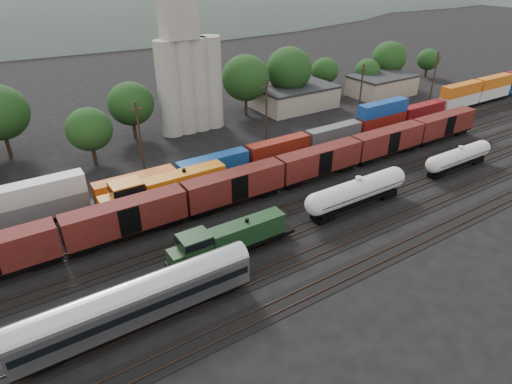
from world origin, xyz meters
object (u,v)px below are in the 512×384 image
passenger_coach (138,301)px  green_locomotive (226,240)px  grain_silo (189,75)px  tank_car_a (357,191)px  orange_locomotive (163,189)px

passenger_coach → green_locomotive: bearing=22.4°
green_locomotive → grain_silo: bearing=70.0°
tank_car_a → passenger_coach: size_ratio=0.78×
tank_car_a → orange_locomotive: 27.00m
green_locomotive → tank_car_a: (20.71, 0.00, 0.31)m
green_locomotive → orange_locomotive: 15.10m
green_locomotive → passenger_coach: (-12.14, -5.00, 0.72)m
green_locomotive → passenger_coach: bearing=-157.6°
tank_car_a → passenger_coach: (-32.86, -5.00, 0.40)m
tank_car_a → grain_silo: (-5.76, 41.00, 8.50)m
tank_car_a → passenger_coach: passenger_coach is taller
passenger_coach → grain_silo: 54.00m
green_locomotive → grain_silo: grain_silo is taller
orange_locomotive → passenger_coach: bearing=-117.5°
passenger_coach → grain_silo: grain_silo is taller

